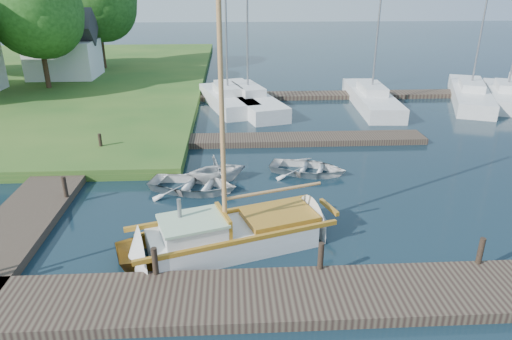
{
  "coord_description": "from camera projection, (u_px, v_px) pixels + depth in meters",
  "views": [
    {
      "loc": [
        -0.86,
        -15.49,
        7.66
      ],
      "look_at": [
        0.0,
        0.0,
        1.2
      ],
      "focal_mm": 32.0,
      "sensor_mm": 36.0,
      "label": 1
    }
  ],
  "objects": [
    {
      "name": "near_dock",
      "position": [
        269.0,
        298.0,
        11.68
      ],
      "size": [
        18.0,
        2.2,
        0.3
      ],
      "primitive_type": "cube",
      "color": "#2D201B",
      "rests_on": "ground"
    },
    {
      "name": "marina_boat_5",
      "position": [
        470.0,
        93.0,
        31.1
      ],
      "size": [
        5.67,
        9.97,
        12.14
      ],
      "rotation": [
        0.0,
        0.0,
        1.19
      ],
      "color": "silver",
      "rests_on": "ground"
    },
    {
      "name": "tender_c",
      "position": [
        308.0,
        166.0,
        19.46
      ],
      "size": [
        3.84,
        3.28,
        0.67
      ],
      "primitive_type": "imported",
      "rotation": [
        0.0,
        0.0,
        1.22
      ],
      "color": "silver",
      "rests_on": "ground"
    },
    {
      "name": "pontoon",
      "position": [
        383.0,
        94.0,
        32.47
      ],
      "size": [
        30.0,
        1.6,
        0.3
      ],
      "primitive_type": "cube",
      "color": "#2D201B",
      "rests_on": "ground"
    },
    {
      "name": "mooring_post_4",
      "position": [
        65.0,
        187.0,
        16.64
      ],
      "size": [
        0.16,
        0.16,
        0.8
      ],
      "primitive_type": "cylinder",
      "color": "black",
      "rests_on": "left_dock"
    },
    {
      "name": "sailboat",
      "position": [
        237.0,
        236.0,
        14.12
      ],
      "size": [
        7.4,
        4.09,
        9.83
      ],
      "rotation": [
        0.0,
        0.0,
        0.32
      ],
      "color": "silver",
      "rests_on": "ground"
    },
    {
      "name": "mooring_post_2",
      "position": [
        321.0,
        256.0,
        12.47
      ],
      "size": [
        0.16,
        0.16,
        0.8
      ],
      "primitive_type": "cylinder",
      "color": "black",
      "rests_on": "near_dock"
    },
    {
      "name": "marina_boat_0",
      "position": [
        228.0,
        98.0,
        29.68
      ],
      "size": [
        4.05,
        7.37,
        11.62
      ],
      "rotation": [
        0.0,
        0.0,
        1.85
      ],
      "color": "silver",
      "rests_on": "ground"
    },
    {
      "name": "marina_boat_6",
      "position": [
        506.0,
        95.0,
        30.67
      ],
      "size": [
        4.99,
        7.97,
        9.95
      ],
      "rotation": [
        0.0,
        0.0,
        1.18
      ],
      "color": "silver",
      "rests_on": "ground"
    },
    {
      "name": "marina_boat_1",
      "position": [
        248.0,
        98.0,
        29.89
      ],
      "size": [
        4.73,
        9.65,
        9.48
      ],
      "rotation": [
        0.0,
        0.0,
        1.85
      ],
      "color": "silver",
      "rests_on": "ground"
    },
    {
      "name": "tree_3",
      "position": [
        36.0,
        10.0,
        30.95
      ],
      "size": [
        6.41,
        6.38,
        8.74
      ],
      "color": "#332114",
      "rests_on": "shore"
    },
    {
      "name": "mooring_post_5",
      "position": [
        100.0,
        142.0,
        21.25
      ],
      "size": [
        0.16,
        0.16,
        0.8
      ],
      "primitive_type": "cylinder",
      "color": "black",
      "rests_on": "left_dock"
    },
    {
      "name": "mooring_post_3",
      "position": [
        481.0,
        251.0,
        12.7
      ],
      "size": [
        0.16,
        0.16,
        0.8
      ],
      "primitive_type": "cylinder",
      "color": "black",
      "rests_on": "near_dock"
    },
    {
      "name": "marina_boat_3",
      "position": [
        371.0,
        97.0,
        29.96
      ],
      "size": [
        2.72,
        9.13,
        12.98
      ],
      "rotation": [
        0.0,
        0.0,
        1.51
      ],
      "color": "silver",
      "rests_on": "ground"
    },
    {
      "name": "mooring_post_1",
      "position": [
        155.0,
        261.0,
        12.24
      ],
      "size": [
        0.16,
        0.16,
        0.8
      ],
      "primitive_type": "cylinder",
      "color": "black",
      "rests_on": "near_dock"
    },
    {
      "name": "tender_b",
      "position": [
        218.0,
        167.0,
        18.59
      ],
      "size": [
        2.84,
        2.62,
        1.25
      ],
      "primitive_type": "imported",
      "rotation": [
        0.0,
        0.0,
        1.85
      ],
      "color": "silver",
      "rests_on": "ground"
    },
    {
      "name": "dinghy",
      "position": [
        190.0,
        239.0,
        13.79
      ],
      "size": [
        5.03,
        4.26,
        0.89
      ],
      "primitive_type": "imported",
      "rotation": [
        0.0,
        0.0,
        1.9
      ],
      "color": "#915C18",
      "rests_on": "ground"
    },
    {
      "name": "tender_a",
      "position": [
        193.0,
        182.0,
        17.82
      ],
      "size": [
        4.04,
        3.35,
        0.72
      ],
      "primitive_type": "imported",
      "rotation": [
        0.0,
        0.0,
        1.3
      ],
      "color": "silver",
      "rests_on": "ground"
    },
    {
      "name": "far_dock",
      "position": [
        288.0,
        139.0,
        23.3
      ],
      "size": [
        14.0,
        1.6,
        0.3
      ],
      "primitive_type": "cube",
      "color": "#2D201B",
      "rests_on": "ground"
    },
    {
      "name": "left_dock",
      "position": [
        58.0,
        179.0,
        18.64
      ],
      "size": [
        2.2,
        18.0,
        0.3
      ],
      "primitive_type": "cube",
      "color": "#2D201B",
      "rests_on": "ground"
    },
    {
      "name": "house_c",
      "position": [
        63.0,
        50.0,
        35.83
      ],
      "size": [
        5.25,
        4.0,
        5.28
      ],
      "color": "white",
      "rests_on": "shore"
    },
    {
      "name": "ground",
      "position": [
        256.0,
        199.0,
        17.27
      ],
      "size": [
        160.0,
        160.0,
        0.0
      ],
      "primitive_type": "plane",
      "color": "black",
      "rests_on": "ground"
    }
  ]
}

